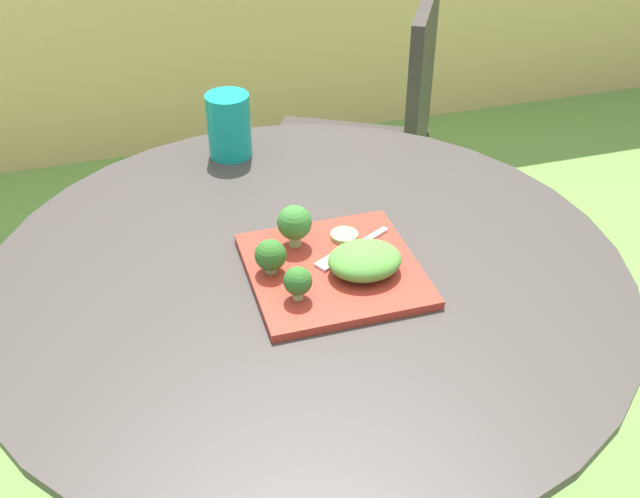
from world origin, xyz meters
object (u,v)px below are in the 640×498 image
(salad_plate, at_px, (333,270))
(drinking_glass, at_px, (229,129))
(patio_chair, at_px, (376,135))
(fork, at_px, (347,252))

(salad_plate, distance_m, drinking_glass, 0.44)
(patio_chair, xyz_separation_m, salad_plate, (-0.38, -0.82, 0.22))
(patio_chair, bearing_deg, drinking_glass, -139.38)
(drinking_glass, bearing_deg, patio_chair, 40.62)
(patio_chair, relative_size, drinking_glass, 7.16)
(patio_chair, distance_m, fork, 0.90)
(patio_chair, distance_m, drinking_glass, 0.66)
(fork, bearing_deg, drinking_glass, 105.04)
(salad_plate, xyz_separation_m, drinking_glass, (-0.08, 0.43, 0.05))
(patio_chair, relative_size, fork, 6.25)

